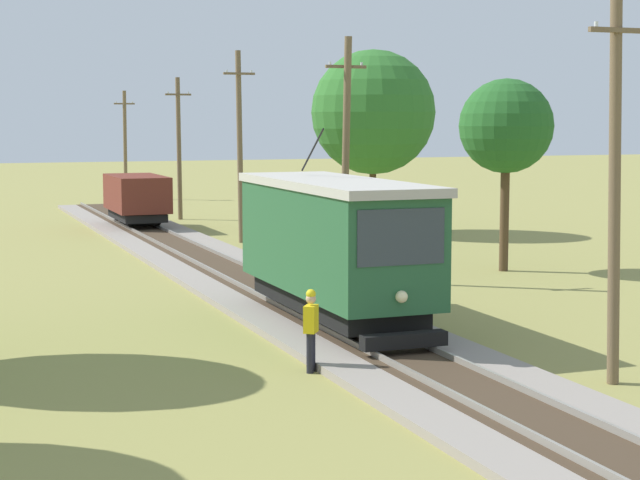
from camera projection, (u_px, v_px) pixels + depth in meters
name	position (u px, v px, depth m)	size (l,w,h in m)	color
red_tram	(335.00, 243.00, 27.01)	(2.60, 8.54, 4.79)	#235633
freight_car	(137.00, 198.00, 51.51)	(2.40, 5.20, 2.31)	maroon
utility_pole_near_tram	(615.00, 180.00, 21.18)	(1.40, 0.53, 8.05)	brown
utility_pole_mid	(346.00, 158.00, 34.50)	(1.40, 0.65, 7.99)	brown
utility_pole_far	(240.00, 145.00, 45.82)	(1.40, 0.57, 8.29)	brown
utility_pole_distant	(179.00, 147.00, 56.53)	(1.40, 0.45, 7.56)	brown
utility_pole_horizon	(125.00, 144.00, 71.22)	(1.40, 0.40, 7.26)	brown
track_worker	(311.00, 327.00, 22.37)	(0.42, 0.45, 1.78)	black
tree_left_far	(506.00, 127.00, 36.96)	(3.30, 3.30, 6.76)	#4C3823
tree_right_far	(373.00, 112.00, 49.32)	(5.80, 5.80, 8.57)	#4C3823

